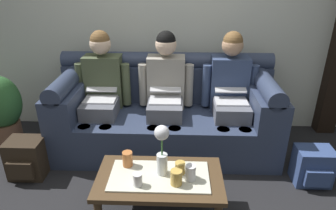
# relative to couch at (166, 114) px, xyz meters

# --- Properties ---
(back_wall_patterned) EXTENTS (6.00, 0.12, 2.90)m
(back_wall_patterned) POSITION_rel_couch_xyz_m (-0.00, 0.53, 1.08)
(back_wall_patterned) COLOR silver
(back_wall_patterned) RESTS_ON ground_plane
(couch) EXTENTS (2.22, 0.88, 0.96)m
(couch) POSITION_rel_couch_xyz_m (0.00, 0.00, 0.00)
(couch) COLOR #2D3851
(couch) RESTS_ON ground_plane
(person_left) EXTENTS (0.56, 0.67, 1.22)m
(person_left) POSITION_rel_couch_xyz_m (-0.65, -0.00, 0.29)
(person_left) COLOR #595B66
(person_left) RESTS_ON ground_plane
(person_middle) EXTENTS (0.56, 0.67, 1.22)m
(person_middle) POSITION_rel_couch_xyz_m (-0.00, -0.00, 0.29)
(person_middle) COLOR #595B66
(person_middle) RESTS_ON ground_plane
(person_right) EXTENTS (0.56, 0.67, 1.22)m
(person_right) POSITION_rel_couch_xyz_m (0.65, -0.00, 0.29)
(person_right) COLOR #595B66
(person_right) RESTS_ON ground_plane
(coffee_table) EXTENTS (0.93, 0.52, 0.40)m
(coffee_table) POSITION_rel_couch_xyz_m (-0.00, -1.06, -0.03)
(coffee_table) COLOR #47331E
(coffee_table) RESTS_ON ground_plane
(flower_vase) EXTENTS (0.11, 0.11, 0.40)m
(flower_vase) POSITION_rel_couch_xyz_m (0.02, -1.03, 0.25)
(flower_vase) COLOR silver
(flower_vase) RESTS_ON coffee_table
(cup_near_left) EXTENTS (0.08, 0.08, 0.09)m
(cup_near_left) POSITION_rel_couch_xyz_m (0.15, -1.02, 0.07)
(cup_near_left) COLOR gold
(cup_near_left) RESTS_ON coffee_table
(cup_near_right) EXTENTS (0.07, 0.07, 0.12)m
(cup_near_right) POSITION_rel_couch_xyz_m (0.22, -1.09, 0.08)
(cup_near_right) COLOR silver
(cup_near_right) RESTS_ON coffee_table
(cup_far_center) EXTENTS (0.08, 0.08, 0.11)m
(cup_far_center) POSITION_rel_couch_xyz_m (0.12, -1.15, 0.08)
(cup_far_center) COLOR gold
(cup_far_center) RESTS_ON coffee_table
(cup_far_left) EXTENTS (0.07, 0.07, 0.09)m
(cup_far_left) POSITION_rel_couch_xyz_m (-0.14, -1.17, 0.07)
(cup_far_left) COLOR silver
(cup_far_left) RESTS_ON coffee_table
(cup_far_right) EXTENTS (0.08, 0.08, 0.12)m
(cup_far_right) POSITION_rel_couch_xyz_m (-0.25, -0.95, 0.09)
(cup_far_right) COLOR #B26633
(cup_far_right) RESTS_ON coffee_table
(backpack_right) EXTENTS (0.31, 0.27, 0.34)m
(backpack_right) POSITION_rel_couch_xyz_m (1.33, -0.59, -0.20)
(backpack_right) COLOR #33477A
(backpack_right) RESTS_ON ground_plane
(backpack_left) EXTENTS (0.32, 0.29, 0.37)m
(backpack_left) POSITION_rel_couch_xyz_m (-1.25, -0.58, -0.19)
(backpack_left) COLOR #2D2319
(backpack_left) RESTS_ON ground_plane
(potted_plant) EXTENTS (0.40, 0.40, 0.78)m
(potted_plant) POSITION_rel_couch_xyz_m (-1.71, -0.05, 0.06)
(potted_plant) COLOR brown
(potted_plant) RESTS_ON ground_plane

